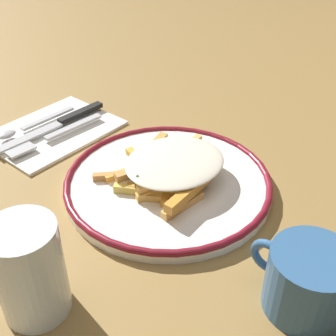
{
  "coord_description": "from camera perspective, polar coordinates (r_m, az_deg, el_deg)",
  "views": [
    {
      "loc": [
        -0.32,
        0.37,
        0.38
      ],
      "look_at": [
        0.0,
        0.0,
        0.03
      ],
      "focal_mm": 46.74,
      "sensor_mm": 36.0,
      "label": 1
    }
  ],
  "objects": [
    {
      "name": "ground_plane",
      "position": [
        0.62,
        -0.0,
        -2.59
      ],
      "size": [
        2.6,
        2.6,
        0.0
      ],
      "primitive_type": "plane",
      "color": "olive"
    },
    {
      "name": "spoon",
      "position": [
        0.77,
        -18.22,
        5.05
      ],
      "size": [
        0.02,
        0.15,
        0.01
      ],
      "color": "silver",
      "rests_on": "napkin"
    },
    {
      "name": "fries_heap",
      "position": [
        0.6,
        0.38,
        0.03
      ],
      "size": [
        0.17,
        0.18,
        0.04
      ],
      "color": "#F3B84F",
      "rests_on": "plate"
    },
    {
      "name": "coffee_mug",
      "position": [
        0.47,
        17.73,
        -13.83
      ],
      "size": [
        0.11,
        0.09,
        0.07
      ],
      "color": "#335F90",
      "rests_on": "ground_plane"
    },
    {
      "name": "napkin",
      "position": [
        0.76,
        -14.78,
        4.86
      ],
      "size": [
        0.16,
        0.21,
        0.01
      ],
      "primitive_type": "cube",
      "rotation": [
        0.0,
        0.0,
        0.02
      ],
      "color": "white",
      "rests_on": "ground_plane"
    },
    {
      "name": "fork",
      "position": [
        0.74,
        -14.35,
        4.27
      ],
      "size": [
        0.03,
        0.18,
        0.01
      ],
      "color": "silver",
      "rests_on": "napkin"
    },
    {
      "name": "water_glass",
      "position": [
        0.45,
        -17.63,
        -12.62
      ],
      "size": [
        0.07,
        0.07,
        0.11
      ],
      "primitive_type": "cylinder",
      "color": "silver",
      "rests_on": "ground_plane"
    },
    {
      "name": "plate",
      "position": [
        0.61,
        -0.0,
        -1.85
      ],
      "size": [
        0.29,
        0.29,
        0.02
      ],
      "color": "white",
      "rests_on": "ground_plane"
    },
    {
      "name": "knife",
      "position": [
        0.77,
        -13.72,
        5.9
      ],
      "size": [
        0.02,
        0.21,
        0.01
      ],
      "color": "black",
      "rests_on": "napkin"
    }
  ]
}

